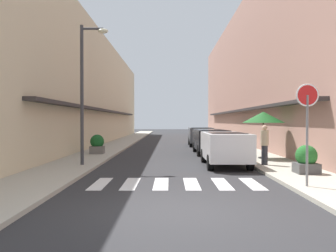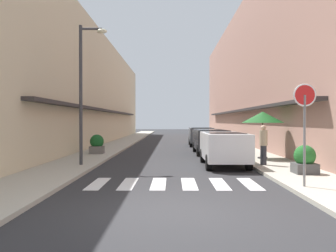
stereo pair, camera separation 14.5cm
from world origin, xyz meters
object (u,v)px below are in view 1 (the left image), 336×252
Objects in this scene: round_street_sign at (307,108)px; planter_far at (224,139)px; street_lamp at (86,81)px; parked_car_near at (225,145)px; cafe_umbrella at (263,117)px; planter_corner at (306,160)px; pedestrian_walking_near at (265,144)px; parked_car_mid at (210,139)px; parked_car_far at (200,134)px; planter_midblock at (97,144)px.

planter_far is (0.19, 16.93, -1.76)m from round_street_sign.
parked_car_near is at bearing 4.70° from street_lamp.
planter_far is at bearing 93.34° from cafe_umbrella.
street_lamp is 9.23m from planter_corner.
parked_car_near is at bearing 105.34° from round_street_sign.
street_lamp is at bearing -122.39° from planter_far.
pedestrian_walking_near is (1.60, -0.46, 0.08)m from parked_car_near.
planter_far is (7.61, 12.00, -3.09)m from street_lamp.
cafe_umbrella is 2.29× the size of planter_far.
cafe_umbrella is 5.27m from planter_corner.
street_lamp is at bearing -162.10° from cafe_umbrella.
street_lamp is (-5.93, -6.18, 2.75)m from parked_car_mid.
planter_corner is 2.59m from pedestrian_walking_near.
planter_corner is at bearing -81.02° from parked_car_far.
pedestrian_walking_near reaches higher than planter_midblock.
parked_car_mid is 4.02× the size of planter_midblock.
planter_far is at bearing 95.69° from pedestrian_walking_near.
planter_midblock is at bearing 128.50° from round_street_sign.
pedestrian_walking_near is at bearing 0.17° from street_lamp.
cafe_umbrella is at bearing -57.90° from parked_car_mid.
planter_far is at bearing 73.89° from parked_car_mid.
parked_car_mid is 4.35× the size of planter_corner.
planter_midblock is at bearing 139.94° from planter_corner.
parked_car_mid is at bearing -90.00° from parked_car_far.
parked_car_near is 6.56m from street_lamp.
round_street_sign is at bearing -82.38° from parked_car_mid.
round_street_sign is 9.01m from street_lamp.
planter_corner is at bearing -40.06° from planter_midblock.
parked_car_mid is 9.00m from street_lamp.
round_street_sign reaches higher than parked_car_mid.
round_street_sign is 17.02m from planter_far.
parked_car_near is 2.50× the size of pedestrian_walking_near.
round_street_sign is at bearing -74.66° from parked_car_near.
parked_car_far is at bearing 103.09° from pedestrian_walking_near.
street_lamp is 3.51× the size of pedestrian_walking_near.
planter_far is (1.68, -1.01, -0.34)m from parked_car_far.
parked_car_far is 2.45× the size of pedestrian_walking_near.
cafe_umbrella is at bearing -86.66° from planter_far.
pedestrian_walking_near is at bearing -32.20° from planter_midblock.
parked_car_mid is 4.32× the size of planter_far.
cafe_umbrella is at bearing 92.38° from planter_corner.
cafe_umbrella reaches higher than planter_midblock.
planter_far is at bearing 57.61° from street_lamp.
parked_car_mid reaches higher than planter_far.
planter_midblock is at bearing -129.62° from parked_car_far.
round_street_sign reaches higher than parked_car_near.
parked_car_near is 1.02× the size of parked_car_far.
pedestrian_walking_near is (1.60, -6.16, 0.08)m from parked_car_mid.
planter_corner is at bearing -64.87° from pedestrian_walking_near.
round_street_sign reaches higher than pedestrian_walking_near.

